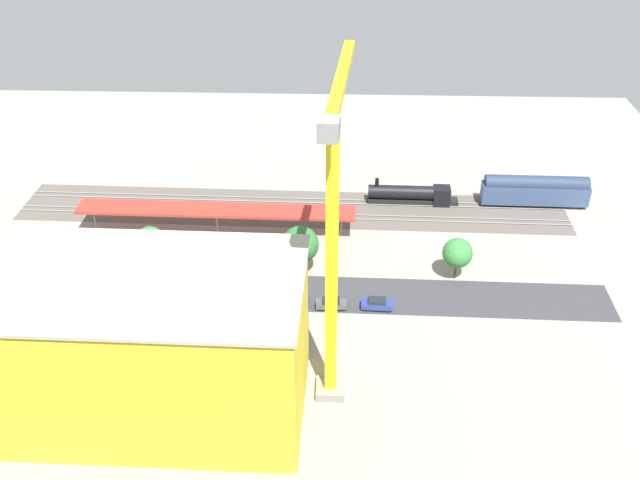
# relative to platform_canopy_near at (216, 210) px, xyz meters

# --- Properties ---
(ground_plane) EXTENTS (158.03, 158.03, 0.00)m
(ground_plane) POSITION_rel_platform_canopy_near_xyz_m (-12.42, 13.08, -4.41)
(ground_plane) COLOR gray
(ground_plane) RESTS_ON ground
(rail_bed) EXTENTS (99.01, 15.35, 0.01)m
(rail_bed) POSITION_rel_platform_canopy_near_xyz_m (-12.42, -8.54, -4.41)
(rail_bed) COLOR #5B544C
(rail_bed) RESTS_ON ground
(street_asphalt) EXTENTS (98.93, 10.94, 0.01)m
(street_asphalt) POSITION_rel_platform_canopy_near_xyz_m (-12.42, 16.82, -4.41)
(street_asphalt) COLOR #38383D
(street_asphalt) RESTS_ON ground
(track_rails) EXTENTS (98.75, 8.91, 0.12)m
(track_rails) POSITION_rel_platform_canopy_near_xyz_m (-12.42, -8.54, -4.23)
(track_rails) COLOR #9E9EA8
(track_rails) RESTS_ON ground
(platform_canopy_near) EXTENTS (47.33, 5.71, 4.67)m
(platform_canopy_near) POSITION_rel_platform_canopy_near_xyz_m (0.00, 0.00, 0.00)
(platform_canopy_near) COLOR #B73328
(platform_canopy_near) RESTS_ON ground
(locomotive) EXTENTS (16.48, 2.90, 4.90)m
(locomotive) POSITION_rel_platform_canopy_near_xyz_m (-34.44, -11.24, -2.68)
(locomotive) COLOR black
(locomotive) RESTS_ON ground
(passenger_coach) EXTENTS (19.19, 3.29, 5.95)m
(passenger_coach) POSITION_rel_platform_canopy_near_xyz_m (-56.36, -11.25, -1.28)
(passenger_coach) COLOR black
(passenger_coach) RESTS_ON ground
(parked_car_0) EXTENTS (4.68, 2.01, 1.68)m
(parked_car_0) POSITION_rel_platform_canopy_near_xyz_m (-26.69, 20.23, -3.65)
(parked_car_0) COLOR black
(parked_car_0) RESTS_ON ground
(parked_car_1) EXTENTS (4.52, 1.87, 1.61)m
(parked_car_1) POSITION_rel_platform_canopy_near_xyz_m (-19.99, 20.32, -3.69)
(parked_car_1) COLOR black
(parked_car_1) RESTS_ON ground
(parked_car_2) EXTENTS (4.47, 2.00, 1.83)m
(parked_car_2) POSITION_rel_platform_canopy_near_xyz_m (-14.54, 19.59, -3.60)
(parked_car_2) COLOR black
(parked_car_2) RESTS_ON ground
(parked_car_3) EXTENTS (4.36, 1.89, 1.52)m
(parked_car_3) POSITION_rel_platform_canopy_near_xyz_m (-7.34, 20.58, -3.73)
(parked_car_3) COLOR black
(parked_car_3) RESTS_ON ground
(parked_car_4) EXTENTS (4.44, 1.82, 1.73)m
(parked_car_4) POSITION_rel_platform_canopy_near_xyz_m (-1.61, 19.91, -3.63)
(parked_car_4) COLOR black
(parked_car_4) RESTS_ON ground
(parked_car_5) EXTENTS (4.54, 1.90, 1.52)m
(parked_car_5) POSITION_rel_platform_canopy_near_xyz_m (4.79, 19.97, -3.73)
(parked_car_5) COLOR black
(parked_car_5) RESTS_ON ground
(construction_building) EXTENTS (34.79, 20.12, 18.74)m
(construction_building) POSITION_rel_platform_canopy_near_xyz_m (0.17, 40.16, 4.96)
(construction_building) COLOR yellow
(construction_building) RESTS_ON ground
(construction_roof_slab) EXTENTS (35.40, 20.73, 0.40)m
(construction_roof_slab) POSITION_rel_platform_canopy_near_xyz_m (0.17, 40.16, 14.53)
(construction_roof_slab) COLOR #B7B2A8
(construction_roof_slab) RESTS_ON construction_building
(tower_crane) EXTENTS (4.00, 26.61, 38.83)m
(tower_crane) POSITION_rel_platform_canopy_near_xyz_m (-20.40, 35.44, 18.46)
(tower_crane) COLOR gray
(tower_crane) RESTS_ON ground
(box_truck_0) EXTENTS (8.46, 2.97, 3.38)m
(box_truck_0) POSITION_rel_platform_canopy_near_xyz_m (13.91, 23.63, -2.75)
(box_truck_0) COLOR black
(box_truck_0) RESTS_ON ground
(box_truck_1) EXTENTS (9.34, 2.92, 3.34)m
(box_truck_1) POSITION_rel_platform_canopy_near_xyz_m (-9.96, 23.78, -2.77)
(box_truck_1) COLOR black
(box_truck_1) RESTS_ON ground
(box_truck_2) EXTENTS (8.32, 2.62, 3.23)m
(box_truck_2) POSITION_rel_platform_canopy_near_xyz_m (-11.43, 25.39, -2.82)
(box_truck_2) COLOR black
(box_truck_2) RESTS_ON ground
(street_tree_0) EXTENTS (4.63, 4.63, 7.00)m
(street_tree_0) POSITION_rel_platform_canopy_near_xyz_m (-39.07, 12.16, 0.26)
(street_tree_0) COLOR brown
(street_tree_0) RESTS_ON ground
(street_tree_1) EXTENTS (5.81, 5.81, 8.25)m
(street_tree_1) POSITION_rel_platform_canopy_near_xyz_m (-14.99, 11.60, 0.93)
(street_tree_1) COLOR brown
(street_tree_1) RESTS_ON ground
(street_tree_2) EXTENTS (4.66, 4.66, 7.82)m
(street_tree_2) POSITION_rel_platform_canopy_near_xyz_m (8.20, 11.71, 1.04)
(street_tree_2) COLOR brown
(street_tree_2) RESTS_ON ground
(traffic_light) EXTENTS (0.50, 0.36, 6.61)m
(traffic_light) POSITION_rel_platform_canopy_near_xyz_m (6.00, 21.64, -0.05)
(traffic_light) COLOR #333333
(traffic_light) RESTS_ON ground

